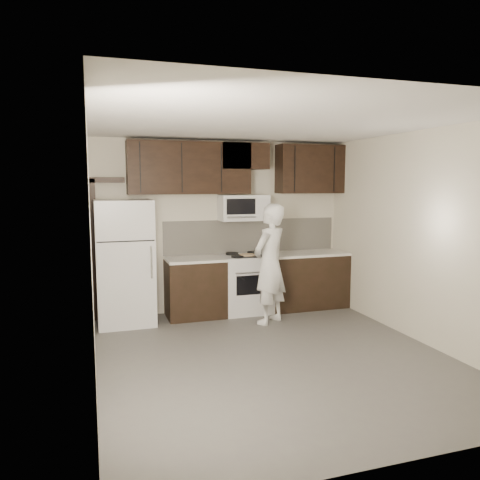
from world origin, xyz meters
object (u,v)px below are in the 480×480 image
refrigerator (125,263)px  person (270,264)px  stove (246,283)px  microwave (243,208)px

refrigerator → person: (2.00, -0.59, -0.03)m
stove → microwave: size_ratio=1.24×
stove → refrigerator: refrigerator is taller
microwave → person: microwave is taller
refrigerator → person: 2.09m
stove → refrigerator: bearing=-178.5°
microwave → person: size_ratio=0.44×
stove → person: (0.15, -0.64, 0.41)m
stove → refrigerator: size_ratio=0.52×
refrigerator → stove: bearing=1.5°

